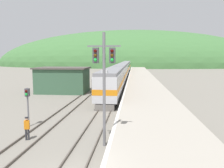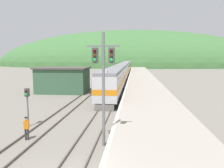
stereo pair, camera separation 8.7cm
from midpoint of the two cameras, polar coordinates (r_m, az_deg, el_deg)
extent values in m
cube|color=#4C443D|center=(79.95, 3.05, 2.67)|extent=(0.08, 180.00, 0.16)
cube|color=#4C443D|center=(79.89, 4.08, 2.66)|extent=(0.08, 180.00, 0.16)
cube|color=#4C443D|center=(80.29, -0.07, 2.70)|extent=(0.08, 180.00, 0.16)
cube|color=#4C443D|center=(80.16, 0.95, 2.69)|extent=(0.08, 180.00, 0.16)
cube|color=#9E9689|center=(59.92, 7.73, 1.57)|extent=(6.87, 140.00, 0.98)
cube|color=silver|center=(59.86, 4.56, 2.08)|extent=(0.24, 140.00, 0.01)
ellipsoid|color=#3D6B38|center=(158.77, 4.77, 4.77)|extent=(194.75, 87.64, 49.88)
cube|color=#385B42|center=(38.73, -12.60, 0.87)|extent=(8.35, 5.31, 4.14)
cube|color=#47423D|center=(38.56, -12.69, 4.10)|extent=(8.85, 5.81, 0.24)
cube|color=black|center=(34.40, 0.33, -2.49)|extent=(2.34, 18.52, 0.85)
cube|color=#BCBCC1|center=(34.13, 0.33, 0.75)|extent=(2.85, 19.70, 3.06)
cube|color=orange|center=(34.16, 0.33, 0.35)|extent=(2.88, 19.72, 0.67)
cube|color=black|center=(34.06, 0.33, 1.88)|extent=(2.88, 18.52, 0.92)
cube|color=slate|center=(33.98, 0.33, 3.66)|extent=(2.68, 19.70, 0.40)
cube|color=black|center=(25.44, -1.60, 0.14)|extent=(2.89, 2.20, 1.22)
cube|color=#BCBCC1|center=(24.64, -1.82, 3.27)|extent=(0.64, 0.80, 0.36)
cube|color=slate|center=(25.00, -1.86, -6.21)|extent=(2.22, 0.40, 0.77)
cube|color=black|center=(55.55, 2.50, 1.13)|extent=(2.34, 20.01, 0.85)
cube|color=#BCBCC1|center=(55.38, 2.51, 3.15)|extent=(2.85, 21.29, 3.06)
cube|color=orange|center=(55.40, 2.51, 2.89)|extent=(2.88, 21.31, 0.67)
cube|color=black|center=(55.34, 2.51, 3.84)|extent=(2.88, 20.01, 0.92)
cube|color=slate|center=(55.29, 2.52, 4.94)|extent=(2.68, 21.29, 0.40)
cube|color=black|center=(77.62, 3.49, 2.79)|extent=(2.34, 20.01, 0.85)
cube|color=#BCBCC1|center=(77.50, 3.51, 4.24)|extent=(2.85, 21.29, 3.06)
cube|color=orange|center=(77.52, 3.50, 4.06)|extent=(2.88, 21.31, 0.67)
cube|color=black|center=(77.47, 3.51, 4.73)|extent=(2.88, 20.01, 0.92)
cube|color=slate|center=(77.44, 3.51, 5.52)|extent=(2.68, 21.29, 0.40)
cube|color=black|center=(99.75, 4.05, 3.72)|extent=(2.34, 20.01, 0.85)
cube|color=#BCBCC1|center=(99.65, 4.06, 4.84)|extent=(2.85, 21.29, 3.06)
cube|color=orange|center=(99.66, 4.06, 4.70)|extent=(2.88, 21.31, 0.67)
cube|color=black|center=(99.63, 4.06, 5.23)|extent=(2.88, 20.01, 0.92)
cube|color=slate|center=(99.60, 4.07, 5.84)|extent=(2.68, 21.29, 0.40)
cylinder|color=slate|center=(14.66, -2.06, -1.77)|extent=(0.20, 0.20, 7.72)
cube|color=slate|center=(14.50, -2.12, 9.86)|extent=(2.20, 0.10, 0.10)
cube|color=#424247|center=(14.57, -4.26, 7.44)|extent=(0.40, 0.28, 1.02)
sphere|color=#3C0504|center=(14.41, -4.40, 8.58)|extent=(0.22, 0.22, 0.22)
sphere|color=#412C05|center=(14.40, -4.39, 7.44)|extent=(0.22, 0.22, 0.22)
sphere|color=green|center=(14.40, -4.38, 6.31)|extent=(0.22, 0.22, 0.22)
cube|color=#424247|center=(14.42, 0.08, 7.46)|extent=(0.40, 0.28, 1.02)
sphere|color=#3C0504|center=(14.25, 0.01, 8.62)|extent=(0.22, 0.22, 0.22)
sphere|color=#412C05|center=(14.25, 0.01, 7.47)|extent=(0.22, 0.22, 0.22)
sphere|color=green|center=(14.25, 0.01, 6.32)|extent=(0.22, 0.22, 0.22)
cylinder|color=slate|center=(20.61, -21.05, -5.70)|extent=(0.14, 0.14, 3.45)
cube|color=#424247|center=(20.37, -21.21, -2.07)|extent=(0.36, 0.28, 0.71)
sphere|color=#3C0504|center=(20.20, -21.45, -1.76)|extent=(0.22, 0.22, 0.22)
sphere|color=green|center=(20.24, -21.41, -2.53)|extent=(0.22, 0.22, 0.22)
cylinder|color=#2D2D33|center=(17.72, -21.49, -12.16)|extent=(0.14, 0.14, 0.84)
cylinder|color=#2D2D33|center=(17.68, -20.94, -12.18)|extent=(0.14, 0.14, 0.84)
cube|color=orange|center=(17.48, -21.33, -9.86)|extent=(0.40, 0.30, 0.65)
sphere|color=tan|center=(17.36, -21.39, -8.47)|extent=(0.23, 0.23, 0.23)
cylinder|color=black|center=(17.33, -21.41, -8.14)|extent=(0.24, 0.24, 0.07)
camera|label=1|loc=(0.04, -89.91, 0.01)|focal=35.00mm
camera|label=2|loc=(0.04, 90.09, -0.01)|focal=35.00mm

